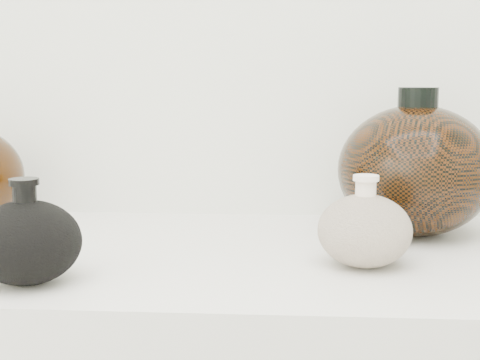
{
  "coord_description": "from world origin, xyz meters",
  "views": [
    {
      "loc": [
        0.11,
        0.06,
        1.13
      ],
      "look_at": [
        0.05,
        0.92,
        1.0
      ],
      "focal_mm": 50.0,
      "sensor_mm": 36.0,
      "label": 1
    }
  ],
  "objects": [
    {
      "name": "black_gourd_vase",
      "position": [
        -0.18,
        0.79,
        0.95
      ],
      "size": [
        0.14,
        0.14,
        0.12
      ],
      "color": "black",
      "rests_on": "display_counter"
    },
    {
      "name": "cream_gourd_vase",
      "position": [
        0.21,
        0.88,
        0.95
      ],
      "size": [
        0.15,
        0.15,
        0.12
      ],
      "color": "beige",
      "rests_on": "display_counter"
    },
    {
      "name": "right_round_pot",
      "position": [
        0.3,
        1.06,
        1.0
      ],
      "size": [
        0.29,
        0.29,
        0.22
      ],
      "color": "black",
      "rests_on": "display_counter"
    }
  ]
}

